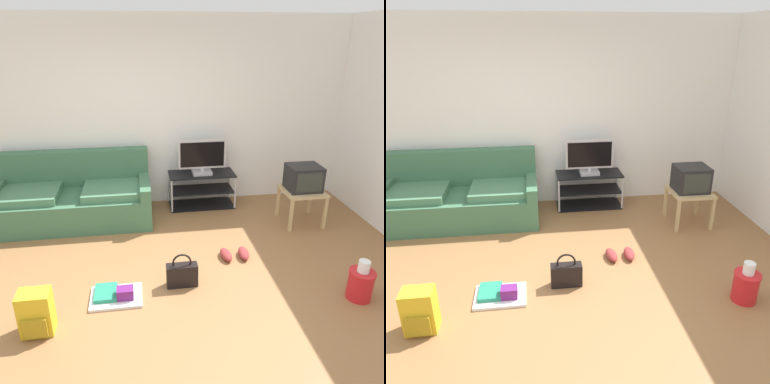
# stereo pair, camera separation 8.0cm
# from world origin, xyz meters

# --- Properties ---
(ground_plane) EXTENTS (9.00, 9.80, 0.02)m
(ground_plane) POSITION_xyz_m (0.00, 0.00, -0.01)
(ground_plane) COLOR olive
(wall_back) EXTENTS (9.00, 0.10, 2.70)m
(wall_back) POSITION_xyz_m (0.00, 2.45, 1.35)
(wall_back) COLOR white
(wall_back) RESTS_ON ground_plane
(couch) EXTENTS (2.10, 0.93, 0.92)m
(couch) POSITION_xyz_m (-1.03, 1.93, 0.33)
(couch) COLOR #3D6B4C
(couch) RESTS_ON ground_plane
(tv_stand) EXTENTS (0.97, 0.43, 0.52)m
(tv_stand) POSITION_xyz_m (0.81, 2.14, 0.26)
(tv_stand) COLOR black
(tv_stand) RESTS_ON ground_plane
(flat_tv) EXTENTS (0.70, 0.22, 0.51)m
(flat_tv) POSITION_xyz_m (0.81, 2.12, 0.77)
(flat_tv) COLOR #B2B2B7
(flat_tv) RESTS_ON tv_stand
(side_table) EXTENTS (0.53, 0.53, 0.48)m
(side_table) POSITION_xyz_m (2.06, 1.39, 0.41)
(side_table) COLOR tan
(side_table) RESTS_ON ground_plane
(crt_tv) EXTENTS (0.43, 0.38, 0.34)m
(crt_tv) POSITION_xyz_m (2.06, 1.41, 0.65)
(crt_tv) COLOR #232326
(crt_tv) RESTS_ON side_table
(backpack) EXTENTS (0.27, 0.27, 0.41)m
(backpack) POSITION_xyz_m (-1.06, -0.27, 0.20)
(backpack) COLOR gold
(backpack) RESTS_ON ground_plane
(handbag) EXTENTS (0.32, 0.12, 0.37)m
(handbag) POSITION_xyz_m (0.26, 0.20, 0.13)
(handbag) COLOR black
(handbag) RESTS_ON ground_plane
(cleaning_bucket) EXTENTS (0.25, 0.25, 0.42)m
(cleaning_bucket) POSITION_xyz_m (1.96, -0.26, 0.18)
(cleaning_bucket) COLOR red
(cleaning_bucket) RESTS_ON ground_plane
(sneakers_pair) EXTENTS (0.35, 0.28, 0.09)m
(sneakers_pair) POSITION_xyz_m (0.94, 0.64, 0.04)
(sneakers_pair) COLOR #993333
(sneakers_pair) RESTS_ON ground_plane
(floor_tray) EXTENTS (0.50, 0.37, 0.14)m
(floor_tray) POSITION_xyz_m (-0.41, 0.08, 0.04)
(floor_tray) COLOR silver
(floor_tray) RESTS_ON ground_plane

